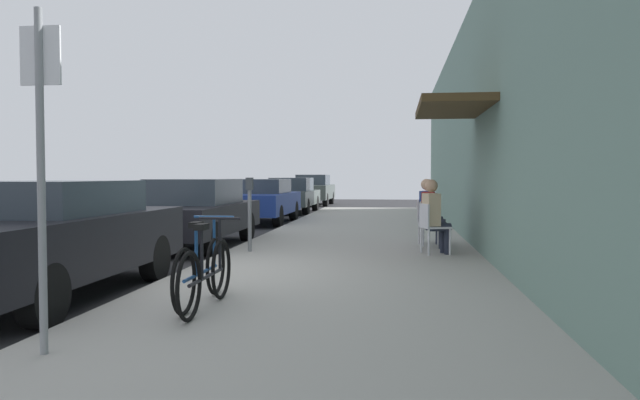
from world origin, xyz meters
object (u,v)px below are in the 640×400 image
at_px(parked_car_4, 313,190).
at_px(cafe_chair_1, 428,221).
at_px(parked_car_0, 47,237).
at_px(parked_car_3, 291,195).
at_px(bicycle_0, 207,274).
at_px(bicycle_1, 201,270).
at_px(seated_patron_2, 429,209).
at_px(street_sign, 41,153).
at_px(parked_car_1, 194,212).
at_px(seated_patron_1, 431,211).
at_px(parked_car_2, 261,200).
at_px(cafe_chair_0, 431,225).
at_px(parking_meter, 250,209).
at_px(cafe_chair_2, 426,218).
at_px(seated_patron_0, 434,214).

bearing_deg(parked_car_4, cafe_chair_1, -75.84).
relative_size(parked_car_0, cafe_chair_1, 5.06).
xyz_separation_m(parked_car_3, bicycle_0, (2.25, -18.06, -0.24)).
bearing_deg(bicycle_1, seated_patron_2, 66.38).
bearing_deg(street_sign, parked_car_1, 100.78).
distance_m(street_sign, seated_patron_1, 8.05).
relative_size(parked_car_2, bicycle_1, 2.57).
height_order(cafe_chair_0, cafe_chair_1, same).
relative_size(parked_car_2, street_sign, 1.69).
height_order(parking_meter, seated_patron_2, parking_meter).
bearing_deg(cafe_chair_0, street_sign, -116.99).
bearing_deg(cafe_chair_2, seated_patron_0, -87.98).
bearing_deg(parked_car_2, bicycle_0, -79.89).
bearing_deg(bicycle_0, parked_car_2, 100.11).
bearing_deg(cafe_chair_1, parked_car_3, 110.91).
bearing_deg(parked_car_0, cafe_chair_1, 45.12).
relative_size(parked_car_0, parked_car_2, 1.00).
bearing_deg(parked_car_0, bicycle_0, -21.36).
xyz_separation_m(seated_patron_0, cafe_chair_2, (-0.06, 1.67, -0.19)).
height_order(parked_car_1, street_sign, street_sign).
bearing_deg(seated_patron_2, parked_car_0, -131.06).
bearing_deg(seated_patron_2, cafe_chair_1, -94.55).
distance_m(bicycle_1, cafe_chair_2, 6.71).
xyz_separation_m(street_sign, seated_patron_0, (3.31, 6.40, -0.82)).
relative_size(parked_car_2, parking_meter, 3.33).
height_order(parked_car_0, cafe_chair_1, parked_car_0).
height_order(parking_meter, seated_patron_1, parking_meter).
distance_m(parked_car_1, parked_car_2, 6.38).
distance_m(cafe_chair_0, cafe_chair_2, 1.69).
bearing_deg(seated_patron_0, cafe_chair_2, 92.02).
bearing_deg(parked_car_0, cafe_chair_2, 49.36).
relative_size(bicycle_1, seated_patron_1, 1.33).
xyz_separation_m(street_sign, bicycle_1, (0.61, 1.89, -1.16)).
bearing_deg(bicycle_0, seated_patron_0, 61.60).
relative_size(bicycle_0, cafe_chair_2, 1.97).
xyz_separation_m(parked_car_2, parked_car_3, (-0.00, 5.47, -0.00)).
distance_m(bicycle_0, seated_patron_0, 5.39).
relative_size(parking_meter, bicycle_1, 0.77).
bearing_deg(street_sign, bicycle_0, 65.83).
relative_size(parked_car_0, bicycle_1, 2.57).
distance_m(parked_car_3, parking_meter, 13.46).
height_order(parked_car_2, cafe_chair_1, parked_car_2).
relative_size(parked_car_0, parking_meter, 3.33).
height_order(bicycle_0, seated_patron_2, seated_patron_2).
xyz_separation_m(parked_car_4, street_sign, (1.50, -26.12, 0.86)).
relative_size(parked_car_2, seated_patron_2, 3.41).
height_order(parked_car_3, seated_patron_0, seated_patron_0).
bearing_deg(bicycle_0, street_sign, -114.17).
bearing_deg(cafe_chair_1, parked_car_1, 173.12).
xyz_separation_m(street_sign, seated_patron_1, (3.31, 7.30, -0.82)).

